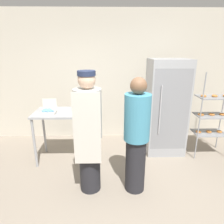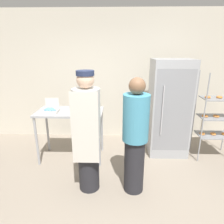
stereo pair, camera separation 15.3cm
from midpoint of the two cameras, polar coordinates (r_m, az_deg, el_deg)
ground_plane at (r=2.92m, az=3.71°, el=-25.52°), size 14.00×14.00×0.00m
back_wall at (r=4.50m, az=3.12°, el=9.98°), size 6.40×0.12×2.78m
refrigerator at (r=3.97m, az=17.04°, el=1.08°), size 0.72×0.67×1.82m
baking_rack at (r=4.17m, az=28.54°, el=-1.20°), size 0.66×0.45×1.62m
prep_counter at (r=3.66m, az=-10.69°, el=-1.38°), size 1.17×0.63×0.93m
donut_box at (r=3.59m, az=-15.93°, el=0.52°), size 0.24×0.20×0.24m
blender_pitcher at (r=3.57m, az=-6.94°, el=2.28°), size 0.15×0.15×0.28m
person_baker at (r=2.76m, az=-5.47°, el=-5.75°), size 0.37×0.39×1.74m
person_customer at (r=2.76m, az=8.23°, el=-7.10°), size 0.35×0.35×1.66m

